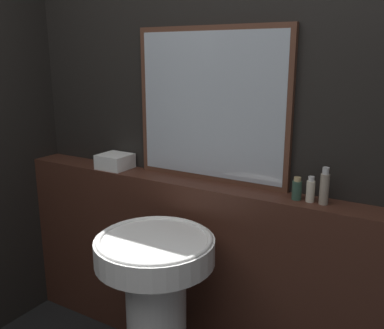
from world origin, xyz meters
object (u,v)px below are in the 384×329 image
shampoo_bottle (297,189)px  towel_stack (115,161)px  lotion_bottle (324,187)px  conditioner_bottle (310,190)px  mirror (211,106)px  pedestal_sink (156,300)px

shampoo_bottle → towel_stack: bearing=180.0°
towel_stack → lotion_bottle: bearing=0.0°
towel_stack → shampoo_bottle: bearing=0.0°
conditioner_bottle → mirror: bearing=172.4°
conditioner_bottle → lotion_bottle: 0.06m
mirror → shampoo_bottle: 0.58m
pedestal_sink → lotion_bottle: bearing=33.9°
towel_stack → shampoo_bottle: 1.03m
mirror → lotion_bottle: mirror is taller
conditioner_bottle → lotion_bottle: size_ratio=0.71×
mirror → conditioner_bottle: 0.62m
pedestal_sink → shampoo_bottle: bearing=39.8°
mirror → lotion_bottle: (0.59, -0.07, -0.30)m
pedestal_sink → towel_stack: 0.83m
towel_stack → conditioner_bottle: bearing=0.0°
conditioner_bottle → towel_stack: bearing=180.0°
pedestal_sink → conditioner_bottle: 0.83m
pedestal_sink → towel_stack: bearing=144.2°
mirror → towel_stack: 0.66m
towel_stack → conditioner_bottle: size_ratio=1.48×
pedestal_sink → conditioner_bottle: bearing=36.6°
shampoo_bottle → conditioner_bottle: size_ratio=0.89×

